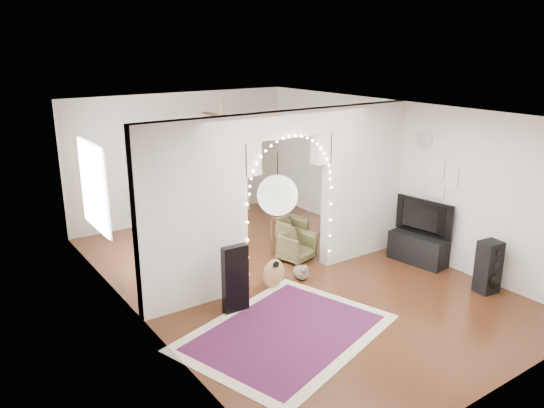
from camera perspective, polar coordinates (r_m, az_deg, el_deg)
floor at (r=8.82m, az=1.53°, el=-7.67°), size 7.50×7.50×0.00m
ceiling at (r=8.08m, az=1.68°, el=10.02°), size 5.00×7.50×0.02m
wall_back at (r=11.49m, az=-9.64°, el=5.04°), size 5.00×0.02×2.70m
wall_front at (r=5.96m, az=23.79°, el=-7.52°), size 5.00×0.02×2.70m
wall_left at (r=7.21m, az=-14.58°, el=-2.41°), size 0.02×7.50×2.70m
wall_right at (r=10.00m, az=13.21°, el=3.05°), size 0.02×7.50×2.70m
divider_wall at (r=8.33m, az=1.60°, el=1.28°), size 5.00×0.20×2.70m
fairy_lights at (r=8.20m, az=2.15°, el=1.92°), size 1.64×0.04×1.60m
window at (r=8.83m, az=-18.66°, el=1.78°), size 0.04×1.20×1.40m
wall_clock at (r=9.45m, az=16.13°, el=6.70°), size 0.03×0.31×0.31m
picture_frames at (r=9.33m, az=17.72°, el=2.66°), size 0.02×0.50×0.70m
paper_lantern at (r=5.16m, az=0.59°, el=0.95°), size 0.40×0.40×0.40m
ceiling_fan at (r=9.78m, az=-5.43°, el=9.39°), size 1.10×1.10×0.30m
area_rug at (r=7.20m, az=1.51°, el=-13.65°), size 3.12×2.68×0.02m
guitar_case at (r=7.53m, az=-3.97°, el=-8.05°), size 0.38×0.14×0.99m
acoustic_guitar at (r=8.23m, az=0.17°, el=-6.26°), size 0.40×0.16×0.98m
tabby_cat at (r=8.64m, az=3.17°, el=-7.31°), size 0.29×0.48×0.32m
floor_speaker at (r=8.75m, az=22.26°, el=-6.29°), size 0.35×0.32×0.82m
media_console at (r=9.57m, az=15.42°, el=-4.67°), size 0.54×1.05×0.50m
tv at (r=9.38m, az=15.69°, el=-1.49°), size 0.29×1.08×0.62m
bookcase at (r=11.70m, az=-6.05°, el=2.48°), size 1.54×0.89×1.54m
dining_table at (r=11.19m, az=-11.62°, el=1.08°), size 1.27×0.91×0.76m
flower_vase at (r=11.15m, az=-11.67°, el=1.92°), size 0.20×0.20×0.19m
dining_chair_left at (r=9.33m, az=2.58°, el=-4.56°), size 0.66×0.67×0.51m
dining_chair_right at (r=10.15m, az=1.93°, el=-2.83°), size 0.62×0.63×0.48m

